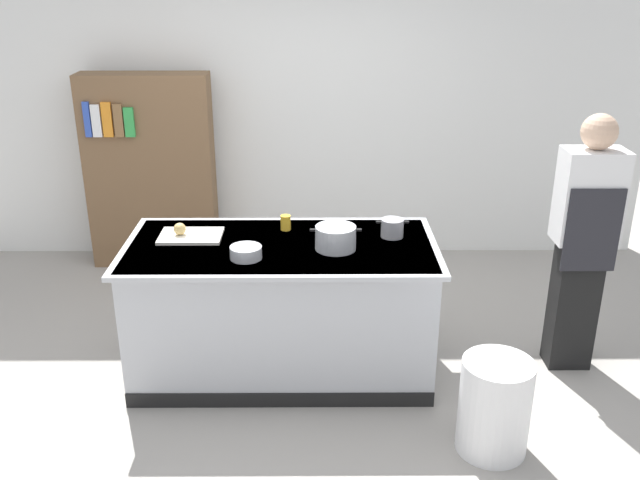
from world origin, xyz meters
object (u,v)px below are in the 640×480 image
Objects in this scene: bookshelf at (151,172)px; mixing_bowl at (246,252)px; sauce_pan at (392,228)px; person_chef at (583,239)px; onion at (180,229)px; stock_pot at (336,238)px; juice_cup at (286,223)px; trash_bin at (494,406)px.

mixing_bowl is at bearing -63.01° from bookshelf.
sauce_pan is 1.22m from person_chef.
stock_pot reaches higher than onion.
mixing_bowl is at bearing -114.79° from juice_cup.
stock_pot is 0.46m from juice_cup.
juice_cup is (0.68, 0.14, -0.01)m from onion.
trash_bin is (1.86, -0.97, -0.68)m from onion.
person_chef is at bearing -4.21° from sauce_pan.
stock_pot is 0.42m from sauce_pan.
stock_pot is 1.51× the size of sauce_pan.
bookshelf reaches higher than onion.
bookshelf is (-1.03, 2.01, -0.09)m from mixing_bowl.
mixing_bowl is 2.26m from bookshelf.
stock_pot reaches higher than juice_cup.
person_chef is 3.61m from bookshelf.
stock_pot reaches higher than trash_bin.
bookshelf is (-1.57, 1.87, -0.12)m from stock_pot.
trash_bin is at bearing 135.62° from person_chef.
mixing_bowl is at bearing -165.13° from stock_pot.
person_chef is at bearing -29.11° from bookshelf.
trash_bin is at bearing -43.07° from juice_cup.
onion and juice_cup have the same top height.
person_chef reaches higher than bookshelf.
mixing_bowl is (0.46, -0.34, -0.02)m from onion.
juice_cup is at bearing 169.56° from sauce_pan.
trash_bin is 0.32× the size of person_chef.
sauce_pan reaches higher than juice_cup.
juice_cup reaches higher than mixing_bowl.
onion is at bearing 143.49° from mixing_bowl.
trash_bin is (0.86, -0.78, -0.69)m from stock_pot.
juice_cup is 1.92m from person_chef.
stock_pot is 1.59m from person_chef.
stock_pot is 0.19× the size of person_chef.
mixing_bowl is 1.67m from trash_bin.
stock_pot is at bearing -45.76° from juice_cup.
sauce_pan is at bearing 28.73° from stock_pot.
stock_pot is 0.19× the size of bookshelf.
sauce_pan is at bearing 20.82° from mixing_bowl.
stock_pot is 1.35m from trash_bin.
person_chef reaches higher than sauce_pan.
juice_cup is at bearing -51.01° from bookshelf.
sauce_pan is 2.11× the size of juice_cup.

